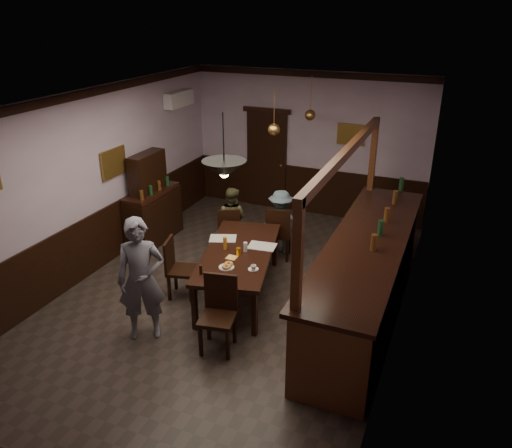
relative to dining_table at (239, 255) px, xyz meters
The scene contains 30 objects.
room 0.87m from the dining_table, 109.37° to the right, with size 5.01×8.01×3.01m.
dining_table is the anchor object (origin of this frame).
chair_far_left 1.36m from the dining_table, 122.09° to the left, with size 0.53×0.53×0.92m.
chair_far_right 1.35m from the dining_table, 83.77° to the left, with size 0.51×0.51×0.98m.
chair_near 1.32m from the dining_table, 76.59° to the right, with size 0.52×0.52×1.02m.
chair_side 0.96m from the dining_table, 154.48° to the right, with size 0.50×0.50×0.96m.
person_standing 1.64m from the dining_table, 116.76° to the right, with size 0.63×0.41×1.73m, color slate.
person_seated_left 1.62m from the dining_table, 119.46° to the left, with size 0.58×0.45×1.19m, color brown.
person_seated_right 1.62m from the dining_table, 87.09° to the left, with size 0.77×0.44×1.19m, color slate.
newspaper_left 0.52m from the dining_table, 144.22° to the left, with size 0.42×0.30×0.01m, color silver.
newspaper_right 0.40m from the dining_table, 46.83° to the left, with size 0.42×0.30×0.01m, color silver.
napkin 0.25m from the dining_table, 91.48° to the right, with size 0.15×0.15×0.00m, color #FFC55D.
saucer 0.62m from the dining_table, 45.92° to the right, with size 0.15×0.15×0.01m, color white.
coffee_cup 0.66m from the dining_table, 46.84° to the right, with size 0.08×0.08×0.07m, color white.
pastry_plate 0.55m from the dining_table, 83.78° to the right, with size 0.22×0.22×0.01m, color white.
pastry_ring_a 0.59m from the dining_table, 82.59° to the right, with size 0.13×0.13×0.04m, color #C68C47.
pastry_ring_b 0.50m from the dining_table, 82.27° to the right, with size 0.13×0.13×0.04m, color #C68C47.
soda_can 0.18m from the dining_table, 66.72° to the right, with size 0.07×0.07×0.12m, color orange.
beer_glass 0.27m from the dining_table, behind, with size 0.06×0.06×0.20m, color #BF721E.
water_glass 0.17m from the dining_table, 15.42° to the left, with size 0.06×0.06×0.15m, color silver.
pepper_mill 0.88m from the dining_table, 102.24° to the right, with size 0.04×0.04×0.14m, color black.
sideboard 2.58m from the dining_table, 153.80° to the left, with size 0.47×1.30×1.72m.
bar_counter 1.91m from the dining_table, ahead, with size 1.02×4.38×2.45m.
door_back 3.80m from the dining_table, 105.43° to the left, with size 0.90×0.06×2.10m, color black.
ac_unit 4.01m from the dining_table, 133.75° to the left, with size 0.20×0.85×0.30m.
picture_left_large 2.80m from the dining_table, 169.04° to the left, with size 0.04×0.62×0.48m.
picture_back 3.90m from the dining_table, 77.76° to the left, with size 0.55×0.04×0.42m.
pendant_iron 1.79m from the dining_table, 76.73° to the right, with size 0.56×0.56×0.82m.
pendant_brass_mid 2.16m from the dining_table, 90.26° to the left, with size 0.20×0.20×0.81m.
pendant_brass_far 3.23m from the dining_table, 86.03° to the left, with size 0.20×0.20×0.81m.
Camera 1 is at (2.98, -5.81, 4.17)m, focal length 35.00 mm.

